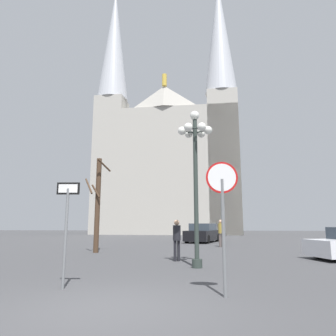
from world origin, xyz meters
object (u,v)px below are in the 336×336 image
at_px(stop_sign, 223,202).
at_px(street_lamp, 195,160).
at_px(cathedral, 169,158).
at_px(pedestrian_walking, 221,230).
at_px(parked_car_near_black, 203,233).
at_px(pedestrian_standing, 177,236).
at_px(one_way_arrow_sign, 66,221).
at_px(bare_tree, 97,203).

xyz_separation_m(stop_sign, street_lamp, (-0.55, 4.29, 1.82)).
bearing_deg(stop_sign, cathedral, 96.36).
distance_m(stop_sign, pedestrian_walking, 14.10).
height_order(parked_car_near_black, pedestrian_walking, pedestrian_walking).
bearing_deg(street_lamp, stop_sign, -82.68).
relative_size(street_lamp, pedestrian_standing, 3.43).
bearing_deg(pedestrian_standing, one_way_arrow_sign, -113.03).
distance_m(parked_car_near_black, pedestrian_walking, 5.07).
bearing_deg(cathedral, one_way_arrow_sign, -88.99).
bearing_deg(cathedral, stop_sign, -83.64).
bearing_deg(stop_sign, one_way_arrow_sign, 172.43).
bearing_deg(street_lamp, bare_tree, 135.85).
relative_size(stop_sign, pedestrian_walking, 1.64).
bearing_deg(one_way_arrow_sign, bare_tree, 103.22).
height_order(cathedral, bare_tree, cathedral).
relative_size(cathedral, parked_car_near_black, 8.39).
bearing_deg(one_way_arrow_sign, pedestrian_standing, 66.97).
bearing_deg(one_way_arrow_sign, street_lamp, 49.95).
xyz_separation_m(stop_sign, pedestrian_walking, (1.11, 14.03, -0.93)).
height_order(parked_car_near_black, pedestrian_standing, pedestrian_standing).
height_order(pedestrian_walking, pedestrian_standing, pedestrian_walking).
height_order(cathedral, street_lamp, cathedral).
bearing_deg(bare_tree, cathedral, 87.34).
xyz_separation_m(cathedral, pedestrian_standing, (3.07, -33.63, -10.59)).
xyz_separation_m(stop_sign, one_way_arrow_sign, (-3.74, 0.50, -0.41)).
distance_m(cathedral, street_lamp, 36.49).
height_order(cathedral, pedestrian_standing, cathedral).
distance_m(one_way_arrow_sign, street_lamp, 5.43).
xyz_separation_m(street_lamp, parked_car_near_black, (0.60, 14.68, -3.11)).
relative_size(cathedral, stop_sign, 13.74).
height_order(stop_sign, one_way_arrow_sign, stop_sign).
bearing_deg(pedestrian_walking, stop_sign, -94.52).
bearing_deg(stop_sign, parked_car_near_black, 89.85).
height_order(one_way_arrow_sign, street_lamp, street_lamp).
relative_size(cathedral, pedestrian_walking, 22.61).
distance_m(cathedral, one_way_arrow_sign, 40.49).
relative_size(one_way_arrow_sign, bare_tree, 0.50).
relative_size(bare_tree, pedestrian_standing, 3.03).
xyz_separation_m(parked_car_near_black, pedestrian_walking, (1.06, -4.94, 0.36)).
bearing_deg(cathedral, street_lamp, -83.76).
distance_m(one_way_arrow_sign, pedestrian_walking, 14.38).
bearing_deg(parked_car_near_black, cathedral, 102.17).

